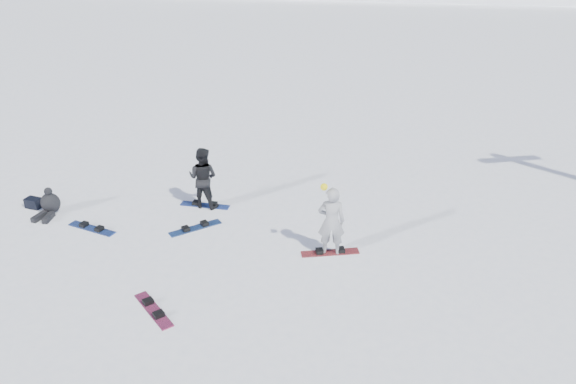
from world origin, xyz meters
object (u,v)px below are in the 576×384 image
object	(u,v)px
gear_bag	(33,203)
snowboard_loose_c	(92,228)
seated_rider	(50,204)
snowboarder_man	(203,178)
snowboard_loose_b	(154,310)
snowboarder_woman	(331,221)
snowboard_loose_a	(195,228)

from	to	relation	value
gear_bag	snowboard_loose_c	bearing A→B (deg)	-21.67
seated_rider	gear_bag	bearing A→B (deg)	163.07
snowboarder_man	snowboard_loose_b	size ratio (longest dim) A/B	1.24
snowboarder_woman	snowboard_loose_b	xyz separation A→B (m)	(-3.62, -2.99, -0.94)
snowboarder_man	gear_bag	xyz separation A→B (m)	(-5.00, -0.94, -0.78)
gear_bag	snowboard_loose_a	bearing A→B (deg)	-4.59
seated_rider	snowboard_loose_c	distance (m)	1.76
snowboarder_woman	snowboard_loose_a	world-z (taller)	snowboarder_woman
snowboarder_woman	snowboarder_man	xyz separation A→B (m)	(-3.97, 2.00, -0.02)
snowboarder_man	snowboard_loose_a	distance (m)	1.64
seated_rider	snowboard_loose_a	world-z (taller)	seated_rider
snowboard_loose_b	seated_rider	bearing A→B (deg)	-174.92
snowboarder_woman	snowboard_loose_a	bearing A→B (deg)	-15.92
snowboarder_woman	seated_rider	bearing A→B (deg)	-11.92
snowboarder_woman	snowboard_loose_c	xyz separation A→B (m)	(-6.67, 0.14, -0.94)
snowboard_loose_b	snowboard_loose_a	distance (m)	3.64
snowboarder_woman	snowboard_loose_a	distance (m)	4.00
snowboarder_man	gear_bag	size ratio (longest dim) A/B	4.14
snowboarder_man	snowboard_loose_a	xyz separation A→B (m)	(0.14, -1.35, -0.92)
snowboarder_woman	seated_rider	world-z (taller)	snowboarder_woman
seated_rider	snowboarder_woman	bearing A→B (deg)	-2.73
snowboarder_woman	snowboarder_man	distance (m)	4.45
snowboarder_man	snowboard_loose_c	world-z (taller)	snowboarder_man
gear_bag	snowboarder_woman	bearing A→B (deg)	-6.73
gear_bag	snowboard_loose_a	xyz separation A→B (m)	(5.14, -0.41, -0.14)
snowboard_loose_b	snowboard_loose_a	world-z (taller)	same
seated_rider	snowboard_loose_c	size ratio (longest dim) A/B	0.64
snowboarder_woman	snowboard_loose_a	size ratio (longest dim) A/B	1.36
gear_bag	snowboard_loose_c	xyz separation A→B (m)	(2.31, -0.92, -0.14)
snowboarder_woman	snowboard_loose_b	size ratio (longest dim) A/B	1.36
snowboarder_woman	snowboard_loose_c	distance (m)	6.73
seated_rider	snowboarder_man	bearing A→B (deg)	18.34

